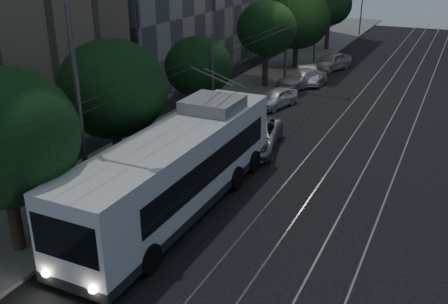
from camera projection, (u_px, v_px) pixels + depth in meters
ground at (219, 253)px, 17.87m from camera, size 120.00×120.00×0.00m
sidewalk at (247, 92)px, 37.52m from camera, size 5.00×90.00×0.15m
tram_rails at (383, 110)px, 33.54m from camera, size 4.52×90.00×0.02m
overhead_wires at (281, 49)px, 35.21m from camera, size 2.23×90.00×6.00m
trolleybus at (179, 168)px, 20.22m from camera, size 2.96×13.38×5.63m
pickup_silver at (255, 135)px, 26.87m from camera, size 3.47×5.75×1.49m
car_white_a at (276, 98)px, 33.98m from camera, size 2.39×4.00×1.28m
car_white_b at (302, 78)px, 38.83m from camera, size 3.68×5.02×1.35m
car_white_c at (307, 75)px, 39.93m from camera, size 2.97×4.44×1.38m
car_white_d at (331, 61)px, 44.18m from camera, size 3.21×4.89×1.55m
tree_0 at (0, 138)px, 16.31m from camera, size 5.19×5.19×6.72m
tree_1 at (113, 89)px, 22.03m from camera, size 4.87×4.87×6.54m
tree_2 at (198, 67)px, 28.53m from camera, size 3.86×3.86×5.55m
tree_3 at (267, 29)px, 37.23m from camera, size 4.49×4.49×6.56m
tree_4 at (297, 19)px, 43.14m from camera, size 5.69×5.69×6.96m
tree_5 at (330, 5)px, 51.23m from camera, size 4.56×4.56×6.70m
streetlamp_near at (83, 64)px, 17.54m from camera, size 2.54×0.44×10.58m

